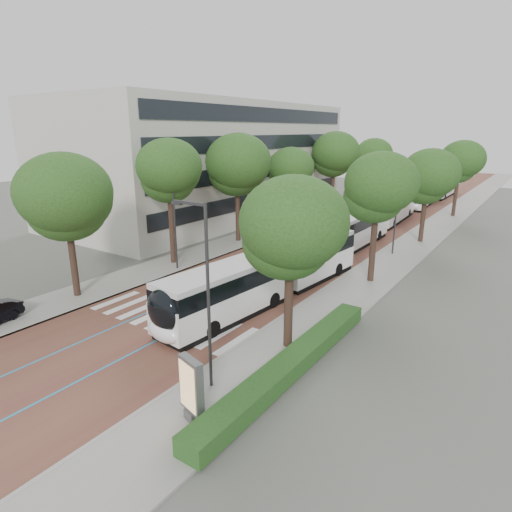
{
  "coord_description": "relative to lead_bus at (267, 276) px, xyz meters",
  "views": [
    {
      "loc": [
        17.61,
        -15.26,
        10.79
      ],
      "look_at": [
        1.54,
        8.07,
        2.4
      ],
      "focal_mm": 30.0,
      "sensor_mm": 36.0,
      "label": 1
    }
  ],
  "objects": [
    {
      "name": "zebra_crossing",
      "position": [
        -3.07,
        -5.81,
        -1.6
      ],
      "size": [
        10.55,
        3.6,
        0.01
      ],
      "color": "silver",
      "rests_on": "ground"
    },
    {
      "name": "bus_queued_2",
      "position": [
        -1.2,
        42.63,
        -0.0
      ],
      "size": [
        3.32,
        12.53,
        3.2
      ],
      "rotation": [
        0.0,
        0.0,
        0.07
      ],
      "color": "white",
      "rests_on": "ground"
    },
    {
      "name": "bus_queued_0",
      "position": [
        -0.53,
        15.51,
        -0.0
      ],
      "size": [
        2.68,
        12.43,
        3.2
      ],
      "rotation": [
        0.0,
        0.0,
        -0.01
      ],
      "color": "white",
      "rests_on": "ground"
    },
    {
      "name": "bus_queued_1",
      "position": [
        -1.16,
        29.37,
        -0.0
      ],
      "size": [
        3.09,
        12.5,
        3.2
      ],
      "rotation": [
        0.0,
        0.0,
        0.05
      ],
      "color": "white",
      "rests_on": "ground"
    },
    {
      "name": "sidewalk_right",
      "position": [
        4.23,
        33.19,
        -1.57
      ],
      "size": [
        4.0,
        140.0,
        0.12
      ],
      "primitive_type": "cube",
      "color": "gray",
      "rests_on": "ground"
    },
    {
      "name": "lead_bus",
      "position": [
        0.0,
        0.0,
        0.0
      ],
      "size": [
        4.26,
        18.55,
        3.2
      ],
      "rotation": [
        0.0,
        0.0,
        -0.1
      ],
      "color": "black",
      "rests_on": "ground"
    },
    {
      "name": "kerb_right",
      "position": [
        2.33,
        33.19,
        -1.57
      ],
      "size": [
        0.2,
        140.0,
        0.14
      ],
      "primitive_type": "cube",
      "color": "gray",
      "rests_on": "ground"
    },
    {
      "name": "hedge",
      "position": [
        5.83,
        -6.81,
        -1.11
      ],
      "size": [
        1.2,
        14.0,
        0.8
      ],
      "primitive_type": "cube",
      "color": "#163D15",
      "rests_on": "sidewalk_right"
    },
    {
      "name": "bus_queued_3",
      "position": [
        -0.66,
        54.7,
        -0.0
      ],
      "size": [
        2.65,
        12.42,
        3.2
      ],
      "rotation": [
        0.0,
        0.0,
        -0.01
      ],
      "color": "white",
      "rests_on": "ground"
    },
    {
      "name": "ad_panel",
      "position": [
        4.42,
        -11.95,
        -0.15
      ],
      "size": [
        1.29,
        0.65,
        2.58
      ],
      "rotation": [
        0.0,
        0.0,
        -0.27
      ],
      "color": "#59595B",
      "rests_on": "sidewalk_right"
    },
    {
      "name": "office_building",
      "position": [
        -22.74,
        21.19,
        5.37
      ],
      "size": [
        18.11,
        40.0,
        14.0
      ],
      "color": "beige",
      "rests_on": "ground"
    },
    {
      "name": "ground",
      "position": [
        -3.27,
        -6.81,
        -1.63
      ],
      "size": [
        160.0,
        160.0,
        0.0
      ],
      "primitive_type": "plane",
      "color": "#51544C",
      "rests_on": "ground"
    },
    {
      "name": "lane_line_left",
      "position": [
        -4.87,
        33.19,
        -1.6
      ],
      "size": [
        0.12,
        126.0,
        0.01
      ],
      "primitive_type": "cube",
      "color": "teal",
      "rests_on": "road"
    },
    {
      "name": "trees_right",
      "position": [
        4.43,
        16.24,
        4.77
      ],
      "size": [
        5.44,
        47.3,
        9.01
      ],
      "color": "black",
      "rests_on": "ground"
    },
    {
      "name": "lamp_post_left",
      "position": [
        -9.37,
        1.19,
        2.49
      ],
      "size": [
        0.14,
        0.14,
        8.0
      ],
      "primitive_type": "cylinder",
      "color": "#333336",
      "rests_on": "sidewalk_left"
    },
    {
      "name": "sidewalk_left",
      "position": [
        -10.77,
        33.19,
        -1.57
      ],
      "size": [
        4.0,
        140.0,
        0.12
      ],
      "primitive_type": "cube",
      "color": "gray",
      "rests_on": "ground"
    },
    {
      "name": "streetlight_near",
      "position": [
        3.35,
        -9.81,
        3.19
      ],
      "size": [
        1.82,
        0.2,
        8.0
      ],
      "color": "#333336",
      "rests_on": "sidewalk_right"
    },
    {
      "name": "lane_line_right",
      "position": [
        -1.67,
        33.19,
        -1.6
      ],
      "size": [
        0.12,
        126.0,
        0.01
      ],
      "primitive_type": "cube",
      "color": "teal",
      "rests_on": "road"
    },
    {
      "name": "streetlight_far",
      "position": [
        3.35,
        15.19,
        3.19
      ],
      "size": [
        1.82,
        0.2,
        8.0
      ],
      "color": "#333336",
      "rests_on": "sidewalk_right"
    },
    {
      "name": "trees_left",
      "position": [
        -10.77,
        19.85,
        5.21
      ],
      "size": [
        6.46,
        60.95,
        10.03
      ],
      "color": "black",
      "rests_on": "ground"
    },
    {
      "name": "road",
      "position": [
        -3.27,
        33.19,
        -1.62
      ],
      "size": [
        11.0,
        140.0,
        0.02
      ],
      "primitive_type": "cube",
      "color": "brown",
      "rests_on": "ground"
    },
    {
      "name": "kerb_left",
      "position": [
        -8.87,
        33.19,
        -1.57
      ],
      "size": [
        0.2,
        140.0,
        0.14
      ],
      "primitive_type": "cube",
      "color": "gray",
      "rests_on": "ground"
    }
  ]
}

